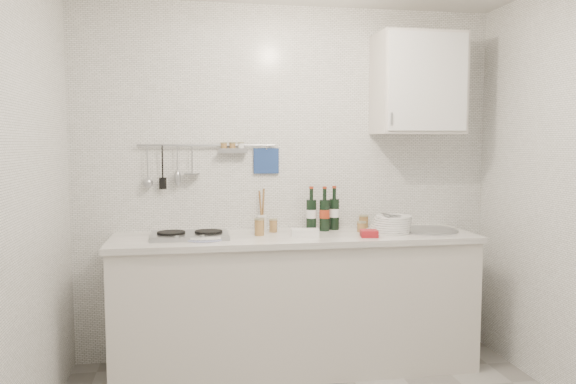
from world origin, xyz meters
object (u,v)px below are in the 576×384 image
at_px(plate_stack_sink, 391,224).
at_px(utensil_crock, 262,220).
at_px(wall_cabinet, 418,84).
at_px(plate_stack_hob, 205,237).
at_px(wine_bottles, 323,209).

bearing_deg(plate_stack_sink, utensil_crock, 164.95).
bearing_deg(utensil_crock, wall_cabinet, -6.29).
bearing_deg(wall_cabinet, plate_stack_hob, -173.52).
bearing_deg(plate_stack_hob, wall_cabinet, 6.48).
xyz_separation_m(wall_cabinet, wine_bottles, (-0.67, 0.04, -0.87)).
bearing_deg(wall_cabinet, wine_bottles, 176.55).
bearing_deg(utensil_crock, wine_bottles, -10.68).
height_order(plate_stack_hob, wine_bottles, wine_bottles).
height_order(wine_bottles, utensil_crock, wine_bottles).
xyz_separation_m(plate_stack_hob, wine_bottles, (0.84, 0.21, 0.14)).
height_order(plate_stack_hob, utensil_crock, utensil_crock).
distance_m(plate_stack_hob, utensil_crock, 0.50).
distance_m(wall_cabinet, plate_stack_hob, 1.82).
distance_m(wine_bottles, utensil_crock, 0.44).
xyz_separation_m(wall_cabinet, utensil_crock, (-1.10, 0.12, -0.96)).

